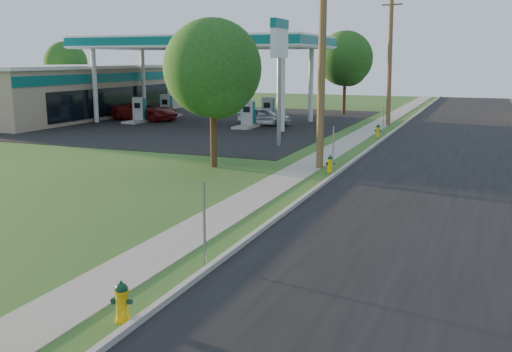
{
  "coord_description": "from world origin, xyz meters",
  "views": [
    {
      "loc": [
        6.08,
        -7.05,
        4.73
      ],
      "look_at": [
        0.0,
        8.0,
        1.4
      ],
      "focal_mm": 40.0,
      "sensor_mm": 36.0,
      "label": 1
    }
  ],
  "objects_px": {
    "fuel_pump_se": "(268,113)",
    "hydrant_far": "(378,131)",
    "tree_lot": "(346,61)",
    "car_silver": "(264,117)",
    "hydrant_near": "(122,302)",
    "car_red": "(145,111)",
    "fuel_pump_nw": "(139,113)",
    "tree_verge": "(214,72)",
    "tree_back": "(66,65)",
    "price_pylon": "(279,46)",
    "fuel_pump_sw": "(167,109)",
    "hydrant_mid": "(330,164)",
    "utility_pole_far": "(390,58)",
    "utility_pole_mid": "(322,54)",
    "fuel_pump_ne": "(248,117)"
  },
  "relations": [
    {
      "from": "fuel_pump_ne",
      "to": "price_pylon",
      "type": "xyz_separation_m",
      "value": [
        5.0,
        -7.5,
        4.71
      ]
    },
    {
      "from": "car_silver",
      "to": "hydrant_far",
      "type": "bearing_deg",
      "value": -122.98
    },
    {
      "from": "hydrant_near",
      "to": "price_pylon",
      "type": "bearing_deg",
      "value": 102.26
    },
    {
      "from": "fuel_pump_se",
      "to": "hydrant_near",
      "type": "height_order",
      "value": "fuel_pump_se"
    },
    {
      "from": "utility_pole_far",
      "to": "fuel_pump_nw",
      "type": "height_order",
      "value": "utility_pole_far"
    },
    {
      "from": "price_pylon",
      "to": "fuel_pump_sw",
      "type": "bearing_deg",
      "value": 140.6
    },
    {
      "from": "fuel_pump_se",
      "to": "car_red",
      "type": "bearing_deg",
      "value": -164.08
    },
    {
      "from": "price_pylon",
      "to": "hydrant_far",
      "type": "relative_size",
      "value": 8.49
    },
    {
      "from": "utility_pole_mid",
      "to": "fuel_pump_sw",
      "type": "relative_size",
      "value": 3.06
    },
    {
      "from": "tree_lot",
      "to": "hydrant_far",
      "type": "distance_m",
      "value": 15.54
    },
    {
      "from": "hydrant_near",
      "to": "car_red",
      "type": "xyz_separation_m",
      "value": [
        -19.0,
        30.28,
        0.37
      ]
    },
    {
      "from": "hydrant_near",
      "to": "utility_pole_far",
      "type": "bearing_deg",
      "value": 91.28
    },
    {
      "from": "fuel_pump_ne",
      "to": "car_silver",
      "type": "distance_m",
      "value": 1.61
    },
    {
      "from": "fuel_pump_se",
      "to": "hydrant_far",
      "type": "distance_m",
      "value": 11.06
    },
    {
      "from": "fuel_pump_nw",
      "to": "car_red",
      "type": "relative_size",
      "value": 0.59
    },
    {
      "from": "utility_pole_mid",
      "to": "fuel_pump_ne",
      "type": "bearing_deg",
      "value": 124.4
    },
    {
      "from": "utility_pole_mid",
      "to": "hydrant_far",
      "type": "relative_size",
      "value": 12.15
    },
    {
      "from": "price_pylon",
      "to": "tree_verge",
      "type": "distance_m",
      "value": 7.14
    },
    {
      "from": "fuel_pump_nw",
      "to": "fuel_pump_se",
      "type": "distance_m",
      "value": 9.85
    },
    {
      "from": "fuel_pump_sw",
      "to": "fuel_pump_se",
      "type": "bearing_deg",
      "value": 0.0
    },
    {
      "from": "tree_lot",
      "to": "utility_pole_mid",
      "type": "bearing_deg",
      "value": -79.1
    },
    {
      "from": "hydrant_near",
      "to": "utility_pole_mid",
      "type": "bearing_deg",
      "value": 92.73
    },
    {
      "from": "utility_pole_mid",
      "to": "fuel_pump_nw",
      "type": "bearing_deg",
      "value": 144.01
    },
    {
      "from": "price_pylon",
      "to": "tree_lot",
      "type": "height_order",
      "value": "tree_lot"
    },
    {
      "from": "fuel_pump_sw",
      "to": "fuel_pump_se",
      "type": "height_order",
      "value": "same"
    },
    {
      "from": "fuel_pump_sw",
      "to": "fuel_pump_se",
      "type": "distance_m",
      "value": 9.0
    },
    {
      "from": "fuel_pump_ne",
      "to": "utility_pole_far",
      "type": "bearing_deg",
      "value": 29.33
    },
    {
      "from": "fuel_pump_ne",
      "to": "price_pylon",
      "type": "distance_m",
      "value": 10.17
    },
    {
      "from": "hydrant_near",
      "to": "car_red",
      "type": "height_order",
      "value": "car_red"
    },
    {
      "from": "tree_lot",
      "to": "car_silver",
      "type": "height_order",
      "value": "tree_lot"
    },
    {
      "from": "utility_pole_mid",
      "to": "fuel_pump_nw",
      "type": "distance_m",
      "value": 22.52
    },
    {
      "from": "utility_pole_far",
      "to": "tree_lot",
      "type": "relative_size",
      "value": 1.32
    },
    {
      "from": "utility_pole_mid",
      "to": "utility_pole_far",
      "type": "distance_m",
      "value": 18.0
    },
    {
      "from": "hydrant_mid",
      "to": "car_red",
      "type": "distance_m",
      "value": 24.18
    },
    {
      "from": "fuel_pump_ne",
      "to": "tree_back",
      "type": "height_order",
      "value": "tree_back"
    },
    {
      "from": "tree_back",
      "to": "hydrant_mid",
      "type": "xyz_separation_m",
      "value": [
        33.86,
        -23.96,
        -3.85
      ]
    },
    {
      "from": "tree_back",
      "to": "fuel_pump_se",
      "type": "bearing_deg",
      "value": -14.4
    },
    {
      "from": "utility_pole_far",
      "to": "fuel_pump_ne",
      "type": "xyz_separation_m",
      "value": [
        -8.9,
        -5.0,
        -4.08
      ]
    },
    {
      "from": "tree_verge",
      "to": "tree_back",
      "type": "distance_m",
      "value": 37.97
    },
    {
      "from": "fuel_pump_nw",
      "to": "hydrant_near",
      "type": "xyz_separation_m",
      "value": [
        18.66,
        -28.94,
        -0.34
      ]
    },
    {
      "from": "fuel_pump_ne",
      "to": "tree_verge",
      "type": "bearing_deg",
      "value": -72.74
    },
    {
      "from": "fuel_pump_nw",
      "to": "hydrant_near",
      "type": "distance_m",
      "value": 34.44
    },
    {
      "from": "fuel_pump_ne",
      "to": "hydrant_far",
      "type": "distance_m",
      "value": 9.62
    },
    {
      "from": "fuel_pump_ne",
      "to": "car_silver",
      "type": "xyz_separation_m",
      "value": [
        0.64,
        1.48,
        -0.06
      ]
    },
    {
      "from": "fuel_pump_se",
      "to": "tree_verge",
      "type": "height_order",
      "value": "tree_verge"
    },
    {
      "from": "fuel_pump_sw",
      "to": "tree_back",
      "type": "distance_m",
      "value": 16.88
    },
    {
      "from": "tree_back",
      "to": "car_red",
      "type": "relative_size",
      "value": 1.21
    },
    {
      "from": "utility_pole_far",
      "to": "utility_pole_mid",
      "type": "bearing_deg",
      "value": -90.0
    },
    {
      "from": "tree_back",
      "to": "car_silver",
      "type": "bearing_deg",
      "value": -19.36
    },
    {
      "from": "fuel_pump_nw",
      "to": "hydrant_far",
      "type": "bearing_deg",
      "value": -5.35
    }
  ]
}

